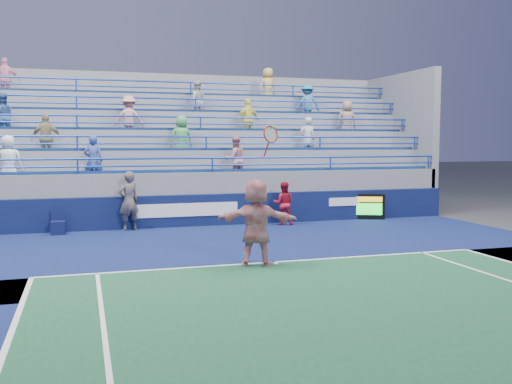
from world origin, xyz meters
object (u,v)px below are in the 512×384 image
object	(u,v)px
judge_chair	(58,227)
ball_girl	(283,203)
tennis_player	(256,222)
line_judge	(129,201)
serve_speed_board	(366,207)

from	to	relation	value
judge_chair	ball_girl	xyz separation A→B (m)	(7.49, -0.08, 0.51)
tennis_player	line_judge	xyz separation A→B (m)	(-2.44, 6.33, -0.06)
judge_chair	tennis_player	distance (m)	7.73
line_judge	ball_girl	bearing A→B (deg)	154.80
line_judge	ball_girl	xyz separation A→B (m)	(5.29, -0.27, -0.22)
serve_speed_board	judge_chair	distance (m)	10.92
judge_chair	ball_girl	bearing A→B (deg)	-0.59
tennis_player	ball_girl	distance (m)	6.70
judge_chair	tennis_player	world-z (taller)	tennis_player
serve_speed_board	judge_chair	size ratio (longest dim) A/B	1.76
tennis_player	ball_girl	world-z (taller)	tennis_player
tennis_player	ball_girl	bearing A→B (deg)	64.82
serve_speed_board	line_judge	size ratio (longest dim) A/B	0.69
serve_speed_board	line_judge	world-z (taller)	line_judge
judge_chair	serve_speed_board	bearing A→B (deg)	1.75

